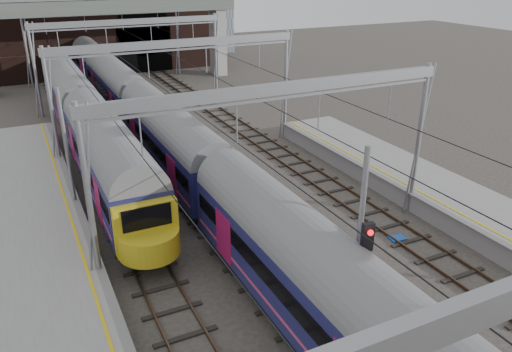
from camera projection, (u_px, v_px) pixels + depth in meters
tracks at (221, 189)px, 29.66m from camera, size 14.40×80.00×0.22m
overhead_line at (180, 61)px, 32.42m from camera, size 16.80×80.00×8.00m
retaining_wall at (112, 37)px, 58.98m from camera, size 28.00×2.75×9.00m
overbridge at (107, 16)px, 52.36m from camera, size 28.00×3.00×9.25m
train_main at (140, 110)px, 36.72m from camera, size 2.73×63.07×4.72m
train_second at (86, 120)px, 34.18m from camera, size 2.81×32.52×4.83m
signal_near_centre at (361, 276)px, 15.86m from camera, size 0.39×0.48×5.26m
equip_cover_b at (215, 220)px, 26.11m from camera, size 0.90×0.64×0.10m
equip_cover_c at (397, 238)px, 24.37m from camera, size 0.83×0.62×0.09m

